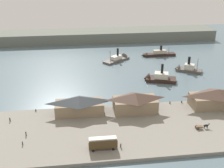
{
  "coord_description": "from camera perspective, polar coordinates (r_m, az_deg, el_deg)",
  "views": [
    {
      "loc": [
        -19.64,
        -107.97,
        56.7
      ],
      "look_at": [
        -3.81,
        16.96,
        2.0
      ],
      "focal_mm": 44.5,
      "sensor_mm": 36.0,
      "label": 1
    }
  ],
  "objects": [
    {
      "name": "pedestrian_near_east_shed",
      "position": [
        113.86,
        -20.24,
        -6.86
      ],
      "size": [
        0.42,
        0.42,
        1.71
      ],
      "color": "#232328",
      "rests_on": "quay_promenade"
    },
    {
      "name": "ferry_approaching_west",
      "position": [
        188.31,
        9.09,
        6.1
      ],
      "size": [
        23.03,
        4.7,
        8.43
      ],
      "color": "black",
      "rests_on": "ground"
    },
    {
      "name": "mooring_post_west",
      "position": [
        118.27,
        -15.38,
        -5.19
      ],
      "size": [
        0.44,
        0.44,
        0.9
      ],
      "primitive_type": "cylinder",
      "color": "black",
      "rests_on": "quay_promenade"
    },
    {
      "name": "far_headland",
      "position": [
        225.11,
        -2.04,
        9.93
      ],
      "size": [
        180.0,
        24.0,
        8.0
      ],
      "primitive_type": "cube",
      "color": "#60665B",
      "rests_on": "ground"
    },
    {
      "name": "ferry_shed_east_terminal",
      "position": [
        112.79,
        4.78,
        -3.71
      ],
      "size": [
        17.72,
        9.14,
        8.11
      ],
      "color": "#847056",
      "rests_on": "quay_promenade"
    },
    {
      "name": "ferry_near_quay",
      "position": [
        178.2,
        1.57,
        5.29
      ],
      "size": [
        19.29,
        16.88,
        10.37
      ],
      "color": "#514C47",
      "rests_on": "ground"
    },
    {
      "name": "street_tram",
      "position": [
        91.68,
        -1.89,
        -11.89
      ],
      "size": [
        9.29,
        2.95,
        4.19
      ],
      "color": "#4C381E",
      "rests_on": "quay_promenade"
    },
    {
      "name": "horse_cart",
      "position": [
        107.73,
        18.01,
        -8.24
      ],
      "size": [
        5.39,
        1.39,
        1.87
      ],
      "color": "brown",
      "rests_on": "quay_promenade"
    },
    {
      "name": "mooring_post_center_east",
      "position": [
        124.3,
        14.13,
        -3.58
      ],
      "size": [
        0.44,
        0.44,
        0.9
      ],
      "primitive_type": "cylinder",
      "color": "black",
      "rests_on": "quay_promenade"
    },
    {
      "name": "quay_promenade",
      "position": [
        104.52,
        4.82,
        -9.08
      ],
      "size": [
        110.0,
        36.0,
        1.2
      ],
      "primitive_type": "cube",
      "color": "gray",
      "rests_on": "ground"
    },
    {
      "name": "ferry_shed_customs_shed",
      "position": [
        111.84,
        -6.72,
        -4.24
      ],
      "size": [
        19.58,
        8.61,
        7.46
      ],
      "color": "#847056",
      "rests_on": "quay_promenade"
    },
    {
      "name": "ground_plane",
      "position": [
        123.53,
        2.75,
        -3.87
      ],
      "size": [
        320.0,
        320.0,
        0.0
      ],
      "primitive_type": "plane",
      "color": "slate"
    },
    {
      "name": "ferry_shed_central_terminal",
      "position": [
        124.53,
        20.76,
        -2.64
      ],
      "size": [
        22.39,
        9.55,
        7.68
      ],
      "color": "#847056",
      "rests_on": "quay_promenade"
    },
    {
      "name": "pedestrian_at_waters_edge",
      "position": [
        93.24,
        1.81,
        -12.5
      ],
      "size": [
        0.4,
        0.4,
        1.63
      ],
      "color": "#4C3D33",
      "rests_on": "quay_promenade"
    },
    {
      "name": "seawall_edge",
      "position": [
        120.16,
        3.05,
        -4.44
      ],
      "size": [
        110.0,
        0.8,
        1.0
      ],
      "primitive_type": "cube",
      "color": "#666159",
      "rests_on": "ground"
    },
    {
      "name": "pedestrian_walking_east",
      "position": [
        103.25,
        -17.27,
        -9.71
      ],
      "size": [
        0.44,
        0.44,
        1.78
      ],
      "color": "#3D4C42",
      "rests_on": "quay_promenade"
    },
    {
      "name": "ferry_departing_north",
      "position": [
        147.41,
        9.29,
        1.21
      ],
      "size": [
        17.89,
        11.29,
        11.71
      ],
      "color": "black",
      "rests_on": "ground"
    },
    {
      "name": "ferry_approaching_east",
      "position": [
        164.65,
        14.94,
        3.07
      ],
      "size": [
        15.99,
        12.33,
        10.47
      ],
      "color": "#514C47",
      "rests_on": "ground"
    },
    {
      "name": "pedestrian_standing_center",
      "position": [
        98.91,
        -17.92,
        -11.49
      ],
      "size": [
        0.37,
        0.37,
        1.51
      ],
      "color": "#33384C",
      "rests_on": "quay_promenade"
    },
    {
      "name": "mooring_post_east",
      "position": [
        122.61,
        11.82,
        -3.74
      ],
      "size": [
        0.44,
        0.44,
        0.9
      ],
      "primitive_type": "cylinder",
      "color": "black",
      "rests_on": "quay_promenade"
    }
  ]
}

